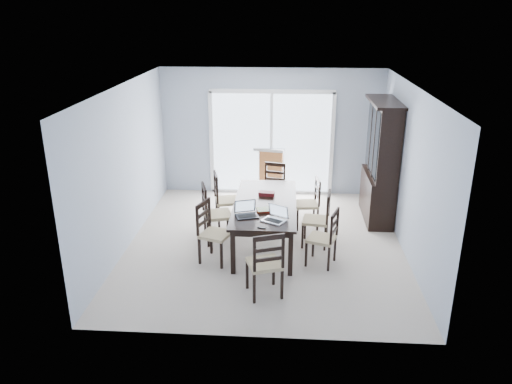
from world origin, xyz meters
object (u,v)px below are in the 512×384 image
dining_table (265,207)px  chair_end_far (274,183)px  hot_tub (251,158)px  chair_right_near (328,232)px  china_hutch (381,163)px  chair_left_near (210,225)px  chair_right_mid (321,213)px  laptop_silver (274,218)px  chair_left_far (222,194)px  laptop_dark (247,213)px  game_box (267,194)px  chair_end_near (266,258)px  cell_phone (262,228)px  chair_right_far (312,197)px  chair_left_mid (212,207)px

dining_table → chair_end_far: bearing=86.5°
hot_tub → chair_right_near: bearing=-70.0°
china_hutch → chair_left_near: bearing=-146.9°
chair_right_mid → laptop_silver: 1.11m
chair_left_far → chair_right_mid: chair_left_far is taller
chair_end_far → laptop_dark: 2.11m
game_box → chair_right_near: bearing=-44.5°
chair_end_near → laptop_silver: (0.06, 0.87, 0.20)m
chair_left_far → game_box: (0.81, -0.44, 0.18)m
chair_left_near → cell_phone: 0.93m
chair_right_near → chair_right_far: bearing=27.2°
chair_left_near → chair_end_far: size_ratio=1.02×
china_hutch → dining_table: bearing=-148.3°
cell_phone → hot_tub: size_ratio=0.05×
chair_left_near → chair_end_near: 1.37m
chair_left_far → hot_tub: size_ratio=0.52×
cell_phone → hot_tub: bearing=113.2°
dining_table → cell_phone: cell_phone is taller
chair_left_far → laptop_dark: chair_left_far is taller
china_hutch → chair_right_far: china_hutch is taller
chair_end_near → chair_end_far: 3.08m
chair_right_far → chair_right_mid: bearing=-178.1°
chair_left_mid → hot_tub: size_ratio=0.53×
game_box → chair_right_mid: bearing=-16.9°
chair_left_mid → chair_left_far: (0.09, 0.69, -0.01)m
dining_table → chair_left_near: bearing=-143.7°
laptop_dark → hot_tub: bearing=75.5°
chair_end_far → game_box: 1.18m
chair_right_far → cell_phone: size_ratio=8.88×
chair_left_near → chair_right_mid: bearing=129.5°
game_box → china_hutch: bearing=25.1°
chair_right_near → chair_right_mid: chair_right_mid is taller
game_box → chair_end_near: bearing=-87.3°
china_hutch → chair_left_near: (-2.84, -1.85, -0.49)m
chair_left_mid → game_box: chair_left_mid is taller
chair_left_mid → laptop_silver: bearing=35.6°
chair_right_mid → game_box: bearing=81.4°
chair_left_near → chair_left_far: size_ratio=0.98×
chair_right_mid → game_box: 0.97m
chair_right_far → chair_end_near: (-0.69, -2.39, 0.04)m
chair_right_mid → cell_phone: bearing=146.7°
china_hutch → chair_right_mid: size_ratio=2.04×
chair_left_mid → chair_right_mid: size_ratio=1.08×
chair_right_near → cell_phone: chair_right_near is taller
chair_left_near → chair_right_mid: chair_left_near is taller
laptop_dark → game_box: bearing=56.6°
chair_left_mid → chair_end_near: (0.98, -1.68, -0.01)m
chair_right_near → hot_tub: 4.25m
laptop_dark → cell_phone: size_ratio=3.27×
chair_left_near → chair_right_near: chair_left_near is taller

